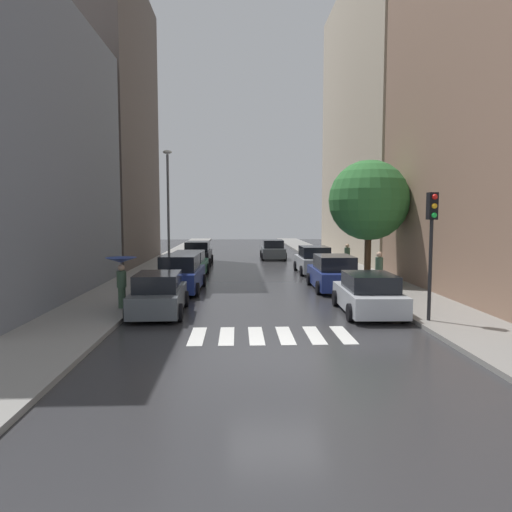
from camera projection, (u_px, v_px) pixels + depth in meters
The scene contains 21 objects.
ground_plane at pixel (251, 264), 36.07m from camera, with size 28.00×72.00×0.04m, color #2D2D30.
sidewalk_left at pixel (166, 263), 35.81m from camera, with size 3.00×72.00×0.15m, color gray.
sidewalk_right at pixel (334, 262), 36.32m from camera, with size 3.00×72.00×0.15m, color gray.
crosswalk_stripes at pixel (271, 335), 14.42m from camera, with size 4.95×2.20×0.01m.
building_left_near at pixel (5, 153), 20.13m from camera, with size 6.00×15.24×12.77m, color slate.
building_left_mid at pixel (102, 125), 34.72m from camera, with size 6.00×13.70×20.77m, color #564C47.
building_right_mid at pixel (381, 121), 39.23m from camera, with size 6.00×20.66×23.14m, color #B2A38C.
parked_car_left_nearest at pixel (159, 295), 17.47m from camera, with size 2.07×4.11×1.57m.
parked_car_left_second at pixel (181, 274), 22.71m from camera, with size 2.22×4.60×1.80m.
parked_car_left_third at pixel (189, 265), 28.14m from camera, with size 2.20×4.50×1.56m.
parked_car_left_fourth at pixel (198, 254), 34.77m from camera, with size 2.10×4.69×1.76m.
parked_car_right_nearest at pixel (368, 294), 17.62m from camera, with size 2.24×4.36×1.53m.
parked_car_right_second at pixel (333, 274), 23.28m from camera, with size 2.19×4.59×1.72m.
parked_car_right_third at pixel (314, 261), 29.87m from camera, with size 2.16×4.34×1.73m.
car_midroad at pixel (273, 250), 39.65m from camera, with size 2.12×4.51×1.63m.
pedestrian_foreground at pixel (121, 269), 17.84m from camera, with size 1.18×1.18×1.94m.
pedestrian_near_tree at pixel (347, 256), 30.03m from camera, with size 0.36×0.36×1.73m.
pedestrian_by_kerb at pixel (379, 270), 22.17m from camera, with size 0.36×0.36×1.83m.
street_tree_right at pixel (369, 201), 25.23m from camera, with size 4.31×4.31×6.50m.
traffic_light_right_corner at pixel (432, 228), 15.58m from camera, with size 0.30×0.42×4.30m.
lamp_post_left at pixel (168, 202), 30.72m from camera, with size 0.60×0.28×7.76m.
Camera 1 is at (-1.01, -11.87, 3.70)m, focal length 32.91 mm.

